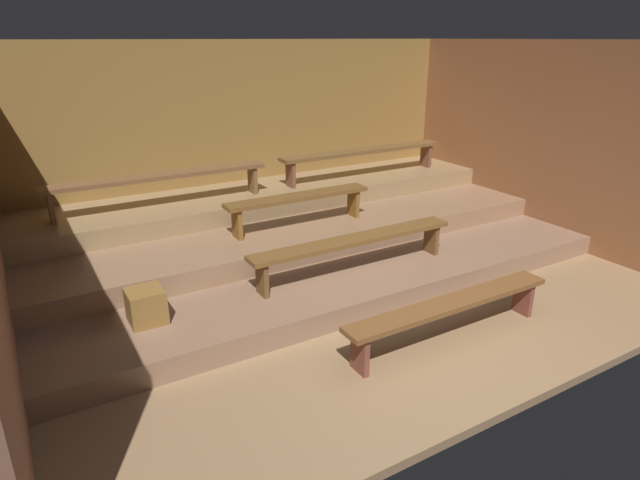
{
  "coord_description": "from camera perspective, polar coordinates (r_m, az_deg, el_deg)",
  "views": [
    {
      "loc": [
        -2.95,
        -2.47,
        2.56
      ],
      "look_at": [
        -0.23,
        2.11,
        0.54
      ],
      "focal_mm": 30.09,
      "sensor_mm": 36.0,
      "label": 1
    }
  ],
  "objects": [
    {
      "name": "wall_right",
      "position": [
        7.82,
        22.03,
        9.79
      ],
      "size": [
        0.06,
        5.21,
        2.53
      ],
      "primitive_type": "cube",
      "color": "#915936",
      "rests_on": "ground"
    },
    {
      "name": "platform_middle",
      "position": [
        6.86,
        -3.44,
        1.85
      ],
      "size": [
        6.3,
        2.19,
        0.22
      ],
      "primitive_type": "cube",
      "color": "#997253",
      "rests_on": "platform_lower"
    },
    {
      "name": "bench_floor_center",
      "position": [
        4.9,
        13.75,
        -6.99
      ],
      "size": [
        2.18,
        0.25,
        0.39
      ],
      "color": "brown",
      "rests_on": "ground"
    },
    {
      "name": "platform_upper",
      "position": [
        7.23,
        -5.35,
        4.65
      ],
      "size": [
        6.3,
        1.17,
        0.22
      ],
      "primitive_type": "cube",
      "color": "#9F7E55",
      "rests_on": "platform_middle"
    },
    {
      "name": "platform_lower",
      "position": [
        6.51,
        -1.31,
        -1.28
      ],
      "size": [
        6.3,
        3.22,
        0.22
      ],
      "primitive_type": "cube",
      "color": "#916D54",
      "rests_on": "ground"
    },
    {
      "name": "ground",
      "position": [
        6.11,
        1.45,
        -4.41
      ],
      "size": [
        7.1,
        5.21,
        0.08
      ],
      "primitive_type": "cube",
      "color": "#9A7751"
    },
    {
      "name": "bench_upper_left",
      "position": [
        6.57,
        -16.73,
        6.21
      ],
      "size": [
        2.6,
        0.25,
        0.39
      ],
      "color": "brown",
      "rests_on": "platform_upper"
    },
    {
      "name": "bench_middle_center",
      "position": [
        6.28,
        -2.3,
        4.2
      ],
      "size": [
        1.8,
        0.25,
        0.39
      ],
      "color": "brown",
      "rests_on": "platform_middle"
    },
    {
      "name": "wall_back",
      "position": [
        7.62,
        -7.57,
        10.85
      ],
      "size": [
        7.1,
        0.06,
        2.53
      ],
      "primitive_type": "cube",
      "color": "olive",
      "rests_on": "ground"
    },
    {
      "name": "wooden_crate_lower",
      "position": [
        4.91,
        -18.01,
        -6.68
      ],
      "size": [
        0.3,
        0.3,
        0.3
      ],
      "primitive_type": "cube",
      "color": "olive",
      "rests_on": "platform_lower"
    },
    {
      "name": "bench_lower_center",
      "position": [
        5.58,
        3.71,
        -0.32
      ],
      "size": [
        2.37,
        0.25,
        0.39
      ],
      "color": "brown",
      "rests_on": "platform_lower"
    },
    {
      "name": "bench_upper_right",
      "position": [
        7.77,
        4.65,
        9.16
      ],
      "size": [
        2.6,
        0.25,
        0.39
      ],
      "color": "brown",
      "rests_on": "platform_upper"
    }
  ]
}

